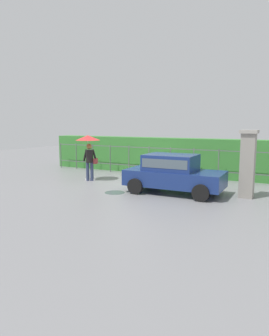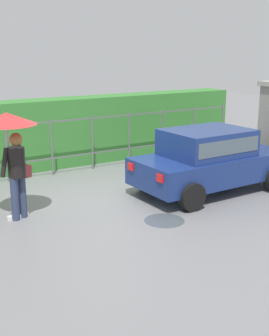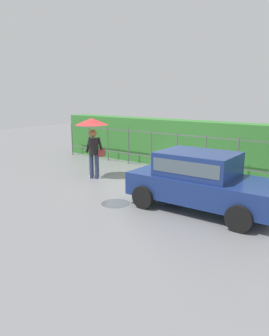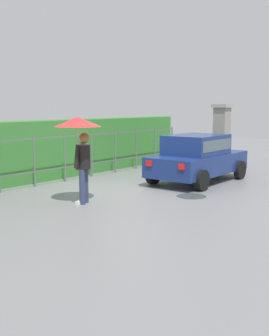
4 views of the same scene
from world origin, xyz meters
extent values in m
plane|color=slate|center=(0.00, 0.00, 0.00)|extent=(40.00, 40.00, 0.00)
cube|color=navy|center=(2.36, -0.77, 0.58)|extent=(3.74, 1.73, 0.60)
cube|color=navy|center=(2.21, -0.77, 1.18)|extent=(1.94, 1.49, 0.60)
cube|color=#4C5B66|center=(2.21, -0.77, 1.20)|extent=(1.78, 1.50, 0.33)
cylinder|color=black|center=(3.59, 0.10, 0.30)|extent=(0.60, 0.20, 0.60)
cylinder|color=black|center=(3.63, -1.58, 0.30)|extent=(0.60, 0.20, 0.60)
cylinder|color=black|center=(1.09, 0.04, 0.30)|extent=(0.60, 0.20, 0.60)
cylinder|color=black|center=(1.14, -1.64, 0.30)|extent=(0.60, 0.20, 0.60)
cube|color=red|center=(0.49, -0.26, 0.73)|extent=(0.07, 0.20, 0.16)
cube|color=red|center=(0.52, -1.36, 0.73)|extent=(0.07, 0.20, 0.16)
cylinder|color=#2D3856|center=(-2.14, -0.25, 0.43)|extent=(0.15, 0.15, 0.86)
cylinder|color=#2D3856|center=(-1.96, -0.16, 0.43)|extent=(0.15, 0.15, 0.86)
cube|color=white|center=(-2.16, -0.19, 0.04)|extent=(0.26, 0.10, 0.08)
cube|color=white|center=(-1.98, -0.11, 0.04)|extent=(0.26, 0.10, 0.08)
cylinder|color=black|center=(-2.05, -0.21, 1.15)|extent=(0.34, 0.34, 0.58)
sphere|color=#DBAD89|center=(-2.05, -0.21, 1.58)|extent=(0.22, 0.22, 0.22)
sphere|color=olive|center=(-2.03, -0.23, 1.60)|extent=(0.25, 0.25, 0.25)
cylinder|color=black|center=(-2.28, -0.22, 1.18)|extent=(0.24, 0.18, 0.56)
cylinder|color=black|center=(-1.88, -0.04, 1.18)|extent=(0.24, 0.18, 0.56)
cylinder|color=#B2B2B7|center=(-2.16, -0.15, 1.50)|extent=(0.02, 0.02, 0.77)
cone|color=red|center=(-2.16, -0.15, 2.00)|extent=(1.13, 1.13, 0.23)
cube|color=maroon|center=(-1.86, 0.01, 0.91)|extent=(0.29, 0.38, 0.24)
cube|color=gray|center=(4.91, -0.20, 1.15)|extent=(0.48, 0.48, 2.30)
cube|color=#9E998E|center=(4.91, -0.20, 2.36)|extent=(0.60, 0.60, 0.12)
cylinder|color=#59605B|center=(-1.47, 2.48, 0.75)|extent=(0.05, 0.05, 1.50)
cylinder|color=#59605B|center=(-0.28, 2.48, 0.75)|extent=(0.05, 0.05, 1.50)
cylinder|color=#59605B|center=(0.90, 2.48, 0.75)|extent=(0.05, 0.05, 1.50)
cylinder|color=#59605B|center=(2.08, 2.48, 0.75)|extent=(0.05, 0.05, 1.50)
cylinder|color=#59605B|center=(3.26, 2.48, 0.75)|extent=(0.05, 0.05, 1.50)
cylinder|color=#59605B|center=(4.44, 2.48, 0.75)|extent=(0.05, 0.05, 1.50)
cylinder|color=#59605B|center=(5.62, 2.48, 0.75)|extent=(0.05, 0.05, 1.50)
cube|color=#59605B|center=(-0.28, 2.48, 1.42)|extent=(11.81, 0.03, 0.04)
cube|color=#59605B|center=(-0.28, 2.48, 0.45)|extent=(11.81, 0.03, 0.04)
cube|color=#387F33|center=(-0.28, 3.35, 0.95)|extent=(12.81, 0.90, 1.90)
cylinder|color=#4C545B|center=(0.33, -1.80, 0.00)|extent=(0.79, 0.79, 0.00)
camera|label=1|loc=(6.54, -11.66, 2.63)|focal=32.92mm
camera|label=2|loc=(-4.56, -8.66, 3.29)|focal=49.02mm
camera|label=3|loc=(5.81, -8.08, 2.89)|focal=34.37mm
camera|label=4|loc=(-9.20, -7.70, 2.38)|focal=45.89mm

